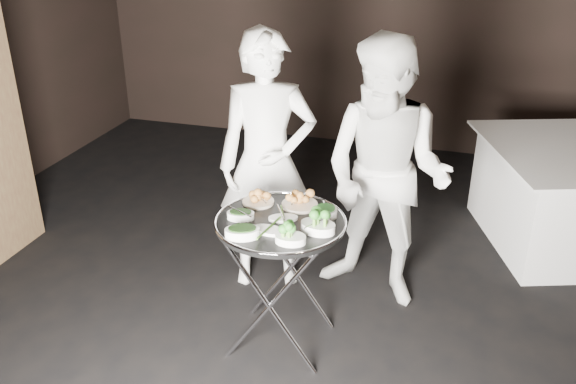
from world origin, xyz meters
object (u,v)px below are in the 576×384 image
(waiter_left, at_px, (267,163))
(waiter_right, at_px, (386,176))
(tray_stand, at_px, (281,278))
(serving_tray, at_px, (280,222))

(waiter_left, bearing_deg, waiter_right, -18.39)
(tray_stand, distance_m, waiter_right, 0.94)
(tray_stand, xyz_separation_m, serving_tray, (-0.00, 0.00, 0.37))
(serving_tray, relative_size, waiter_left, 0.42)
(tray_stand, xyz_separation_m, waiter_right, (0.49, 0.68, 0.42))
(tray_stand, height_order, waiter_left, waiter_left)
(serving_tray, bearing_deg, waiter_left, 114.07)
(waiter_left, distance_m, waiter_right, 0.78)
(serving_tray, xyz_separation_m, waiter_right, (0.49, 0.68, 0.06))
(tray_stand, distance_m, waiter_left, 0.84)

